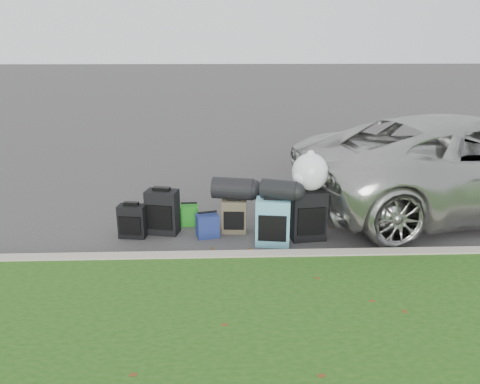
{
  "coord_description": "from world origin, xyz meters",
  "views": [
    {
      "loc": [
        -0.34,
        -6.2,
        2.58
      ],
      "look_at": [
        -0.1,
        0.2,
        0.55
      ],
      "focal_mm": 35.0,
      "sensor_mm": 36.0,
      "label": 1
    }
  ],
  "objects_px": {
    "suitcase_olive": "(234,216)",
    "suitcase_large_black_right": "(308,215)",
    "suitcase_small_black": "(132,221)",
    "tote_navy": "(207,226)",
    "suitcase_large_black_left": "(163,212)",
    "suitcase_teal": "(273,222)",
    "tote_green": "(189,215)",
    "suv": "(471,164)"
  },
  "relations": [
    {
      "from": "suv",
      "to": "suitcase_large_black_right",
      "type": "relative_size",
      "value": 7.91
    },
    {
      "from": "suitcase_small_black",
      "to": "tote_navy",
      "type": "relative_size",
      "value": 1.45
    },
    {
      "from": "suv",
      "to": "suitcase_olive",
      "type": "xyz_separation_m",
      "value": [
        -3.78,
        -0.81,
        -0.52
      ]
    },
    {
      "from": "suitcase_small_black",
      "to": "suitcase_large_black_right",
      "type": "distance_m",
      "value": 2.43
    },
    {
      "from": "tote_navy",
      "to": "suitcase_small_black",
      "type": "bearing_deg",
      "value": 164.67
    },
    {
      "from": "suitcase_olive",
      "to": "tote_green",
      "type": "distance_m",
      "value": 0.73
    },
    {
      "from": "suitcase_olive",
      "to": "suitcase_large_black_right",
      "type": "relative_size",
      "value": 0.69
    },
    {
      "from": "suv",
      "to": "suitcase_large_black_left",
      "type": "distance_m",
      "value": 4.88
    },
    {
      "from": "suitcase_small_black",
      "to": "suitcase_olive",
      "type": "xyz_separation_m",
      "value": [
        1.42,
        0.13,
        0.01
      ]
    },
    {
      "from": "suitcase_olive",
      "to": "suitcase_large_black_right",
      "type": "bearing_deg",
      "value": -11.97
    },
    {
      "from": "tote_navy",
      "to": "suitcase_large_black_right",
      "type": "bearing_deg",
      "value": -19.51
    },
    {
      "from": "suitcase_small_black",
      "to": "tote_green",
      "type": "bearing_deg",
      "value": 38.26
    },
    {
      "from": "suitcase_small_black",
      "to": "suitcase_olive",
      "type": "bearing_deg",
      "value": 13.37
    },
    {
      "from": "suitcase_teal",
      "to": "tote_green",
      "type": "relative_size",
      "value": 2.13
    },
    {
      "from": "suitcase_olive",
      "to": "suitcase_large_black_right",
      "type": "distance_m",
      "value": 1.05
    },
    {
      "from": "suitcase_large_black_left",
      "to": "tote_green",
      "type": "bearing_deg",
      "value": 53.68
    },
    {
      "from": "suitcase_small_black",
      "to": "suitcase_large_black_left",
      "type": "bearing_deg",
      "value": 25.63
    },
    {
      "from": "suitcase_large_black_left",
      "to": "suitcase_large_black_right",
      "type": "distance_m",
      "value": 2.04
    },
    {
      "from": "suitcase_small_black",
      "to": "suitcase_large_black_left",
      "type": "relative_size",
      "value": 0.73
    },
    {
      "from": "suitcase_small_black",
      "to": "tote_green",
      "type": "xyz_separation_m",
      "value": [
        0.76,
        0.44,
        -0.08
      ]
    },
    {
      "from": "suitcase_large_black_left",
      "to": "suitcase_teal",
      "type": "relative_size",
      "value": 0.99
    },
    {
      "from": "suitcase_olive",
      "to": "suitcase_large_black_right",
      "type": "height_order",
      "value": "suitcase_large_black_right"
    },
    {
      "from": "suitcase_teal",
      "to": "tote_navy",
      "type": "distance_m",
      "value": 0.95
    },
    {
      "from": "suitcase_small_black",
      "to": "tote_navy",
      "type": "distance_m",
      "value": 1.04
    },
    {
      "from": "suv",
      "to": "suitcase_large_black_left",
      "type": "height_order",
      "value": "suv"
    },
    {
      "from": "suitcase_large_black_left",
      "to": "suitcase_olive",
      "type": "relative_size",
      "value": 1.32
    },
    {
      "from": "suitcase_teal",
      "to": "suitcase_large_black_right",
      "type": "relative_size",
      "value": 0.92
    },
    {
      "from": "suitcase_small_black",
      "to": "tote_green",
      "type": "height_order",
      "value": "suitcase_small_black"
    },
    {
      "from": "suitcase_teal",
      "to": "tote_green",
      "type": "distance_m",
      "value": 1.41
    },
    {
      "from": "suitcase_large_black_right",
      "to": "suitcase_small_black",
      "type": "bearing_deg",
      "value": 168.65
    },
    {
      "from": "suitcase_large_black_left",
      "to": "suv",
      "type": "bearing_deg",
      "value": 21.79
    },
    {
      "from": "suv",
      "to": "tote_navy",
      "type": "xyz_separation_m",
      "value": [
        -4.16,
        -0.96,
        -0.6
      ]
    },
    {
      "from": "suitcase_small_black",
      "to": "tote_navy",
      "type": "height_order",
      "value": "suitcase_small_black"
    },
    {
      "from": "suitcase_olive",
      "to": "tote_green",
      "type": "bearing_deg",
      "value": 158.77
    },
    {
      "from": "suitcase_large_black_right",
      "to": "tote_navy",
      "type": "xyz_separation_m",
      "value": [
        -1.38,
        0.13,
        -0.19
      ]
    },
    {
      "from": "tote_green",
      "to": "tote_navy",
      "type": "distance_m",
      "value": 0.54
    },
    {
      "from": "suitcase_teal",
      "to": "tote_green",
      "type": "bearing_deg",
      "value": 154.6
    },
    {
      "from": "suitcase_large_black_left",
      "to": "suitcase_large_black_right",
      "type": "bearing_deg",
      "value": 4.15
    },
    {
      "from": "suv",
      "to": "suitcase_small_black",
      "type": "bearing_deg",
      "value": 90.68
    },
    {
      "from": "suitcase_olive",
      "to": "suv",
      "type": "bearing_deg",
      "value": 16.02
    },
    {
      "from": "suitcase_small_black",
      "to": "suitcase_teal",
      "type": "xyz_separation_m",
      "value": [
        1.92,
        -0.33,
        0.09
      ]
    },
    {
      "from": "tote_green",
      "to": "suitcase_large_black_right",
      "type": "bearing_deg",
      "value": -23.32
    }
  ]
}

